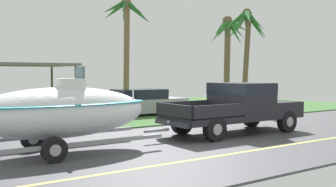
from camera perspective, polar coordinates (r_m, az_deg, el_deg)
ground at (r=19.78m, az=-10.08°, el=-3.49°), size 36.00×22.00×0.11m
pickup_truck_towing at (r=14.71m, az=10.49°, el=-1.64°), size 5.62×2.09×1.85m
boat_on_trailer at (r=11.06m, az=-15.35°, el=-2.63°), size 6.31×2.17×2.38m
parked_sedan_near at (r=17.76m, az=-14.97°, el=-2.06°), size 4.61×1.85×1.38m
parked_sedan_far at (r=20.28m, az=-3.80°, el=-1.35°), size 4.61×1.81×1.38m
carport_awning at (r=23.49m, az=-23.01°, el=3.78°), size 7.37×4.73×2.75m
palm_tree_mid at (r=24.15m, az=11.19°, el=8.91°), size 2.86×3.29×6.08m
palm_tree_far_left at (r=24.32m, az=-6.08°, el=9.83°), size 3.44×3.12×6.81m
palm_tree_far_right at (r=27.64m, az=8.66°, el=7.82°), size 2.58×3.15×6.17m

